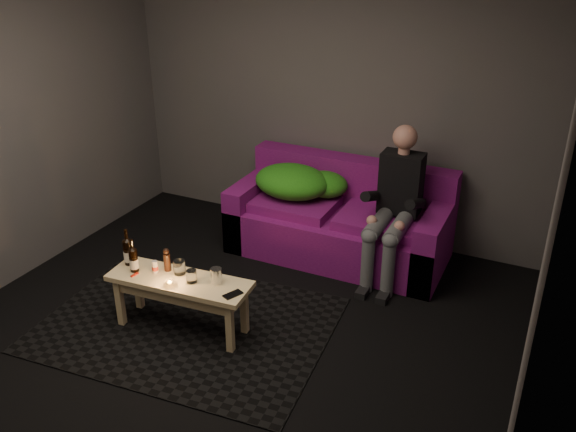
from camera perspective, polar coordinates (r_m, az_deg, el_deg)
name	(u,v)px	position (r m, az deg, el deg)	size (l,w,h in m)	color
floor	(205,356)	(4.39, -7.78, -12.85)	(4.50, 4.50, 0.00)	black
room	(229,109)	(3.99, -5.50, 9.92)	(4.50, 4.50, 4.50)	silver
rug	(187,324)	(4.71, -9.40, -9.95)	(2.11, 1.53, 0.01)	black
sofa	(340,222)	(5.50, 4.93, -0.60)	(1.91, 0.86, 0.82)	#6A0E68
green_blanket	(298,182)	(5.50, 0.96, 3.19)	(0.84, 0.57, 0.29)	#237A16
person	(395,202)	(5.07, 9.96, 1.27)	(0.34, 0.79, 1.27)	black
coffee_table	(180,288)	(4.48, -10.08, -6.63)	(1.08, 0.42, 0.43)	#E6C586
beer_bottle_a	(128,251)	(4.65, -14.73, -3.22)	(0.07, 0.07, 0.29)	black
beer_bottle_b	(134,259)	(4.56, -14.25, -3.97)	(0.06, 0.06, 0.26)	black
salt_shaker	(155,267)	(4.53, -12.34, -4.65)	(0.04, 0.04, 0.09)	silver
pepper_mill	(167,262)	(4.53, -11.24, -4.26)	(0.05, 0.05, 0.14)	black
tumbler_back	(179,267)	(4.48, -10.13, -4.74)	(0.09, 0.09, 0.10)	white
tealight	(170,283)	(4.36, -11.02, -6.19)	(0.05, 0.05, 0.04)	white
tumbler_front	(192,276)	(4.36, -9.02, -5.60)	(0.07, 0.07, 0.09)	white
steel_cup	(216,276)	(4.33, -6.73, -5.57)	(0.08, 0.08, 0.11)	silver
smartphone	(233,294)	(4.21, -5.18, -7.32)	(0.07, 0.14, 0.01)	black
red_lighter	(135,275)	(4.55, -14.16, -5.34)	(0.02, 0.07, 0.01)	#B91A0B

